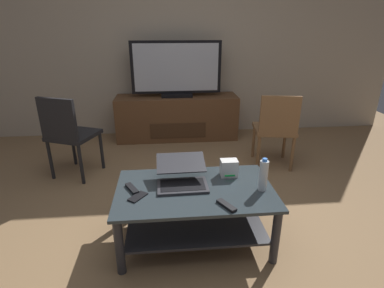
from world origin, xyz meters
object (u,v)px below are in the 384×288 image
Objects in this scene: soundbar_remote at (226,205)px; dining_chair at (276,127)px; tv_remote at (132,188)px; media_cabinet at (177,117)px; laptop at (182,176)px; router_box at (229,168)px; cell_phone at (138,197)px; side_chair at (68,132)px; water_bottle_near at (263,175)px; coffee_table at (195,205)px; television at (176,70)px.

dining_chair is at bearing 29.49° from soundbar_remote.
media_cabinet is at bearing 51.18° from tv_remote.
router_box is at bearing 13.01° from laptop.
cell_phone is 0.88× the size of tv_remote.
router_box is (0.38, 0.09, 0.01)m from laptop.
side_chair is at bearing 104.73° from soundbar_remote.
laptop is 2.87× the size of router_box.
laptop is at bearing -135.55° from dining_chair.
side_chair reaches higher than dining_chair.
dining_chair reaches higher than router_box.
dining_chair is 1.37m from water_bottle_near.
media_cabinet is 1.97× the size of dining_chair.
router_box is 0.84× the size of tv_remote.
dining_chair is 0.96× the size of side_chair.
router_box is 0.31m from water_bottle_near.
coffee_table is 4.63× the size of water_bottle_near.
dining_chair is at bearing -45.20° from television.
media_cabinet reaches higher than coffee_table.
dining_chair is 1.68m from soundbar_remote.
side_chair is 5.65× the size of soundbar_remote.
coffee_table is 0.23m from laptop.
side_chair reaches higher than soundbar_remote.
media_cabinet is at bearing 102.21° from water_bottle_near.
television is at bearing 42.87° from side_chair.
water_bottle_near is at bearing -33.31° from tv_remote.
media_cabinet is at bearing 98.38° from router_box.
media_cabinet is 1.90× the size of side_chair.
coffee_table is 0.44m from cell_phone.
water_bottle_near is 0.37m from soundbar_remote.
tv_remote is (-0.43, -2.23, -0.52)m from television.
water_bottle_near is 1.77× the size of cell_phone.
coffee_table is 2.36m from television.
coffee_table is at bearing 95.86° from soundbar_remote.
cell_phone is at bearing -138.47° from dining_chair.
media_cabinet is at bearing 43.42° from side_chair.
television reaches higher than side_chair.
side_chair is 6.46× the size of cell_phone.
laptop is at bearing 165.24° from water_bottle_near.
router_box is at bearing -81.54° from television.
water_bottle_near is (0.20, -0.24, 0.05)m from router_box.
router_box is 0.54× the size of water_bottle_near.
laptop reaches higher than tv_remote.
laptop is at bearing -166.99° from router_box.
water_bottle_near is at bearing -35.71° from side_chair.
side_chair is (-2.25, -0.04, 0.02)m from dining_chair.
side_chair is (-1.19, -1.13, 0.21)m from media_cabinet.
soundbar_remote is at bearing -103.58° from router_box.
soundbar_remote reaches higher than coffee_table.
water_bottle_near is (-0.55, -1.25, 0.07)m from dining_chair.
side_chair reaches higher than laptop.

